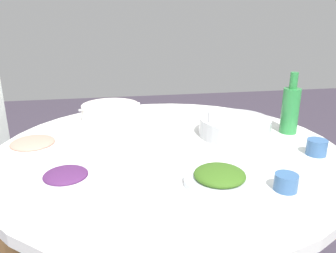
{
  "coord_description": "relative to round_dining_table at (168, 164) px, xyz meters",
  "views": [
    {
      "loc": [
        -0.21,
        -1.22,
        1.25
      ],
      "look_at": [
        0.02,
        0.13,
        0.79
      ],
      "focal_mm": 35.67,
      "sensor_mm": 36.0,
      "label": 1
    }
  ],
  "objects": [
    {
      "name": "tea_cup_far",
      "position": [
        0.54,
        -0.17,
        0.1
      ],
      "size": [
        0.07,
        0.07,
        0.06
      ],
      "primitive_type": "cylinder",
      "color": "#365E91",
      "rests_on": "round_dining_table"
    },
    {
      "name": "rice_bowl",
      "position": [
        0.31,
        0.08,
        0.12
      ],
      "size": [
        0.31,
        0.31,
        0.09
      ],
      "color": "#B2B5BA",
      "rests_on": "round_dining_table"
    },
    {
      "name": "soup_bowl",
      "position": [
        -0.22,
        0.43,
        0.11
      ],
      "size": [
        0.31,
        0.29,
        0.07
      ],
      "color": "white",
      "rests_on": "round_dining_table"
    },
    {
      "name": "round_dining_table",
      "position": [
        0.0,
        0.0,
        0.0
      ],
      "size": [
        1.37,
        1.37,
        0.74
      ],
      "color": "#99999E",
      "rests_on": "ground"
    },
    {
      "name": "green_bottle",
      "position": [
        0.56,
        0.08,
        0.18
      ],
      "size": [
        0.08,
        0.08,
        0.27
      ],
      "color": "#2A803C",
      "rests_on": "round_dining_table"
    },
    {
      "name": "tea_cup_near",
      "position": [
        0.29,
        -0.4,
        0.1
      ],
      "size": [
        0.07,
        0.07,
        0.05
      ],
      "primitive_type": "cylinder",
      "color": "#365D90",
      "rests_on": "round_dining_table"
    },
    {
      "name": "dish_greens",
      "position": [
        0.11,
        -0.33,
        0.1
      ],
      "size": [
        0.22,
        0.22,
        0.05
      ],
      "color": "silver",
      "rests_on": "round_dining_table"
    },
    {
      "name": "dish_eggplant",
      "position": [
        -0.37,
        -0.24,
        0.09
      ],
      "size": [
        0.19,
        0.19,
        0.04
      ],
      "color": "silver",
      "rests_on": "round_dining_table"
    },
    {
      "name": "dish_shrimp",
      "position": [
        -0.53,
        0.07,
        0.09
      ],
      "size": [
        0.23,
        0.23,
        0.04
      ],
      "color": "silver",
      "rests_on": "round_dining_table"
    }
  ]
}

